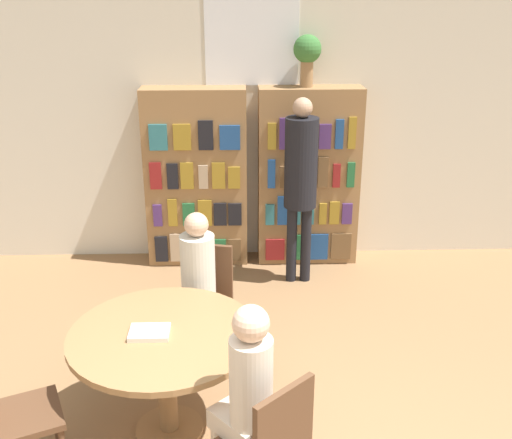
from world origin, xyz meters
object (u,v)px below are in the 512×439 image
Objects in this scene: seated_reader_right at (245,394)px; librarian_standing at (301,172)px; bookshelf_left at (196,178)px; chair_near_camera at (8,409)px; reading_table at (165,350)px; seated_reader_left at (197,284)px; bookshelf_right at (308,177)px; chair_left_side at (204,297)px; flower_vase at (307,53)px.

librarian_standing is at bearing 36.57° from seated_reader_right.
chair_near_camera is (-0.89, -3.00, -0.41)m from bookshelf_left.
seated_reader_right is (0.49, -0.55, 0.08)m from reading_table.
seated_reader_right reaches higher than seated_reader_left.
bookshelf_right is at bearing 75.10° from librarian_standing.
bookshelf_right is 1.45× the size of seated_reader_right.
bookshelf_left reaches higher than seated_reader_left.
chair_left_side is 0.27m from seated_reader_left.
bookshelf_left reaches higher than reading_table.
chair_left_side is at bearing -118.35° from flower_vase.
bookshelf_right is at bearing 65.80° from reading_table.
librarian_standing is (-0.08, -0.51, -1.02)m from flower_vase.
seated_reader_left is at bearing -86.64° from bookshelf_left.
bookshelf_left is 1.14m from librarian_standing.
librarian_standing is (0.89, 1.40, 0.41)m from seated_reader_left.
chair_left_side is (1.04, 1.27, 0.00)m from chair_near_camera.
bookshelf_right is at bearing -5.47° from flower_vase.
bookshelf_right is 1.22m from flower_vase.
seated_reader_right is at bearing 113.74° from chair_left_side.
reading_table is at bearing 90.00° from seated_reader_left.
chair_left_side is (0.20, 0.90, -0.13)m from reading_table.
chair_near_camera is 1.64m from chair_left_side.
flower_vase is 3.54m from seated_reader_right.
reading_table is 1.32× the size of chair_left_side.
chair_near_camera is 1.49m from seated_reader_left.
chair_left_side is 1.61m from librarian_standing.
reading_table is at bearing -113.26° from flower_vase.
seated_reader_left is at bearing 62.95° from seated_reader_right.
librarian_standing is (1.89, 2.50, 0.61)m from chair_near_camera.
librarian_standing is (-0.13, -0.50, 0.21)m from bookshelf_right.
seated_reader_left is 1.71m from librarian_standing.
seated_reader_right is at bearing -48.35° from reading_table.
flower_vase reaches higher than librarian_standing.
bookshelf_left is at bearing -179.75° from flower_vase.
bookshelf_right is at bearing 0.01° from bookshelf_left.
bookshelf_left is 1.55× the size of reading_table.
reading_table is at bearing -116.22° from librarian_standing.
bookshelf_left reaches higher than chair_near_camera.
flower_vase reaches higher than reading_table.
librarian_standing is at bearing 119.19° from chair_near_camera.
seated_reader_right is at bearing -82.06° from bookshelf_left.
bookshelf_left is 2.64m from reading_table.
bookshelf_left is 2.04× the size of chair_left_side.
reading_table is 0.93m from chair_near_camera.
chair_near_camera reaches higher than reading_table.
seated_reader_left is (-0.04, -0.18, 0.20)m from chair_left_side.
bookshelf_left is 3.15m from chair_near_camera.
chair_left_side is 1.49m from seated_reader_right.
librarian_standing is at bearing 63.78° from reading_table.
seated_reader_right is 0.70× the size of librarian_standing.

